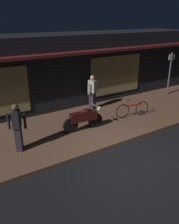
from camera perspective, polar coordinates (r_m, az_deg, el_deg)
ground_plane at (r=8.00m, az=10.10°, el=-11.65°), size 60.00×60.00×0.00m
sidewalk_slab at (r=10.06m, az=-1.31°, el=-3.43°), size 18.00×4.00×0.15m
storefront_building at (r=12.40m, az=-9.61°, el=9.62°), size 18.00×3.30×3.60m
motorcycle at (r=9.40m, az=-1.32°, el=-1.48°), size 1.70×0.55×0.97m
bicycle_parked at (r=10.87m, az=10.25°, el=0.68°), size 1.64×0.45×0.91m
person_photographer at (r=8.16m, az=-16.91°, el=-3.37°), size 0.58×0.44×1.67m
person_bystander at (r=11.47m, az=0.69°, el=4.92°), size 0.61×0.42×1.67m
sign_post at (r=14.38m, az=18.72°, el=9.26°), size 0.44×0.09×2.40m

